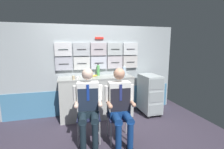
% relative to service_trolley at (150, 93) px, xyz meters
% --- Properties ---
extents(ground, '(4.80, 4.80, 0.04)m').
position_rel_service_trolley_xyz_m(ground, '(-1.31, -0.92, -0.54)').
color(ground, '#37313F').
extents(galley_bulkhead, '(4.20, 0.14, 2.15)m').
position_rel_service_trolley_xyz_m(galley_bulkhead, '(-1.30, 0.45, 0.56)').
color(galley_bulkhead, '#A2ACB1').
rests_on(galley_bulkhead, ground).
extents(galley_counter, '(1.70, 0.53, 0.96)m').
position_rel_service_trolley_xyz_m(galley_counter, '(-1.29, 0.17, -0.04)').
color(galley_counter, '#AFB2AD').
rests_on(galley_counter, ground).
extents(service_trolley, '(0.40, 0.65, 0.97)m').
position_rel_service_trolley_xyz_m(service_trolley, '(0.00, 0.00, 0.00)').
color(service_trolley, black).
rests_on(service_trolley, ground).
extents(folding_chair_left, '(0.44, 0.45, 0.85)m').
position_rel_service_trolley_xyz_m(folding_chair_left, '(-1.59, -0.69, 0.01)').
color(folding_chair_left, '#A8AAAF').
rests_on(folding_chair_left, ground).
extents(crew_member_left, '(0.51, 0.66, 1.30)m').
position_rel_service_trolley_xyz_m(crew_member_left, '(-1.61, -0.85, 0.20)').
color(crew_member_left, black).
rests_on(crew_member_left, ground).
extents(folding_chair_center, '(0.43, 0.43, 0.85)m').
position_rel_service_trolley_xyz_m(folding_chair_center, '(-1.08, -0.83, 0.01)').
color(folding_chair_center, '#A8AAAF').
rests_on(folding_chair_center, ground).
extents(crew_member_center, '(0.51, 0.65, 1.30)m').
position_rel_service_trolley_xyz_m(crew_member_center, '(-1.09, -0.99, 0.20)').
color(crew_member_center, black).
rests_on(crew_member_center, ground).
extents(water_bottle_short, '(0.07, 0.07, 0.28)m').
position_rel_service_trolley_xyz_m(water_bottle_short, '(-1.21, 0.34, 0.58)').
color(water_bottle_short, '#50A351').
rests_on(water_bottle_short, galley_counter).
extents(water_bottle_blue_cap, '(0.08, 0.08, 0.25)m').
position_rel_service_trolley_xyz_m(water_bottle_blue_cap, '(-0.61, 0.18, 0.56)').
color(water_bottle_blue_cap, silver).
rests_on(water_bottle_blue_cap, galley_counter).
extents(paper_cup_tan, '(0.06, 0.06, 0.08)m').
position_rel_service_trolley_xyz_m(paper_cup_tan, '(-1.81, 0.00, 0.49)').
color(paper_cup_tan, tan).
rests_on(paper_cup_tan, galley_counter).
extents(paper_cup_blue, '(0.06, 0.06, 0.06)m').
position_rel_service_trolley_xyz_m(paper_cup_blue, '(-1.73, 0.05, 0.47)').
color(paper_cup_blue, silver).
rests_on(paper_cup_blue, galley_counter).
extents(snack_banana, '(0.17, 0.10, 0.04)m').
position_rel_service_trolley_xyz_m(snack_banana, '(-1.33, 0.23, 0.47)').
color(snack_banana, yellow).
rests_on(snack_banana, galley_counter).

